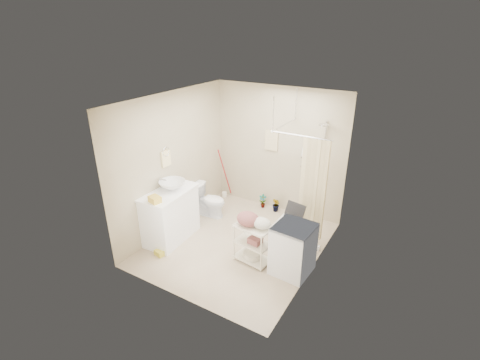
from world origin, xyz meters
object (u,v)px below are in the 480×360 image
object	(u,v)px
washing_machine	(293,249)
laundry_rack	(253,240)
toilet	(210,200)
vanity	(170,215)

from	to	relation	value
washing_machine	laundry_rack	distance (m)	0.68
washing_machine	laundry_rack	world-z (taller)	washing_machine
toilet	laundry_rack	world-z (taller)	laundry_rack
toilet	washing_machine	bearing A→B (deg)	-115.46
toilet	vanity	bearing A→B (deg)	168.65
washing_machine	toilet	bearing A→B (deg)	163.28
vanity	toilet	size ratio (longest dim) A/B	1.60
vanity	laundry_rack	world-z (taller)	vanity
vanity	laundry_rack	distance (m)	1.64
toilet	washing_machine	world-z (taller)	washing_machine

